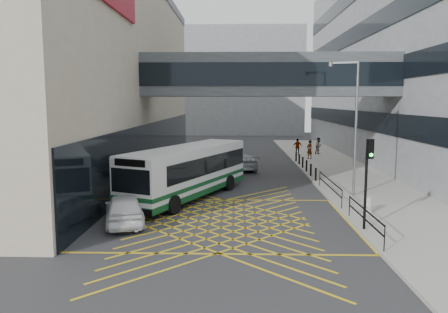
# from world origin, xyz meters

# --- Properties ---
(ground) EXTENTS (120.00, 120.00, 0.00)m
(ground) POSITION_xyz_m (0.00, 0.00, 0.00)
(ground) COLOR #333335
(building_whsmith) EXTENTS (24.17, 42.00, 16.00)m
(building_whsmith) POSITION_xyz_m (-17.98, 16.00, 8.00)
(building_whsmith) COLOR #BCAC92
(building_whsmith) RESTS_ON ground
(building_far) EXTENTS (28.00, 16.00, 18.00)m
(building_far) POSITION_xyz_m (-2.00, 60.00, 9.00)
(building_far) COLOR gray
(building_far) RESTS_ON ground
(skybridge) EXTENTS (20.00, 4.10, 3.00)m
(skybridge) POSITION_xyz_m (3.00, 12.00, 7.50)
(skybridge) COLOR #444A4F
(skybridge) RESTS_ON ground
(pavement) EXTENTS (6.00, 54.00, 0.16)m
(pavement) POSITION_xyz_m (9.00, 15.00, 0.08)
(pavement) COLOR #A29C94
(pavement) RESTS_ON ground
(box_junction) EXTENTS (12.00, 9.00, 0.01)m
(box_junction) POSITION_xyz_m (0.00, 0.00, 0.00)
(box_junction) COLOR gold
(box_junction) RESTS_ON ground
(bus) EXTENTS (6.69, 10.91, 3.04)m
(bus) POSITION_xyz_m (-2.10, 5.05, 1.63)
(bus) COLOR silver
(bus) RESTS_ON ground
(car_white) EXTENTS (3.08, 4.95, 1.47)m
(car_white) POSITION_xyz_m (-4.50, -0.59, 0.73)
(car_white) COLOR white
(car_white) RESTS_ON ground
(car_dark) EXTENTS (3.41, 5.05, 1.47)m
(car_dark) POSITION_xyz_m (-3.27, 14.12, 0.74)
(car_dark) COLOR black
(car_dark) RESTS_ON ground
(car_silver) EXTENTS (3.14, 5.03, 1.46)m
(car_silver) POSITION_xyz_m (1.11, 15.80, 0.73)
(car_silver) COLOR gray
(car_silver) RESTS_ON ground
(traffic_light) EXTENTS (0.31, 0.47, 3.94)m
(traffic_light) POSITION_xyz_m (6.28, -1.73, 2.72)
(traffic_light) COLOR black
(traffic_light) RESTS_ON pavement
(street_lamp) EXTENTS (1.73, 0.76, 7.76)m
(street_lamp) POSITION_xyz_m (7.45, 5.31, 4.58)
(street_lamp) COLOR slate
(street_lamp) RESTS_ON pavement
(litter_bin) EXTENTS (0.46, 0.46, 0.80)m
(litter_bin) POSITION_xyz_m (7.22, 1.17, 0.56)
(litter_bin) COLOR #ADA89E
(litter_bin) RESTS_ON pavement
(kerb_railings) EXTENTS (0.05, 12.54, 1.00)m
(kerb_railings) POSITION_xyz_m (6.15, 1.78, 0.88)
(kerb_railings) COLOR black
(kerb_railings) RESTS_ON pavement
(bollards) EXTENTS (0.14, 10.14, 0.90)m
(bollards) POSITION_xyz_m (6.25, 15.00, 0.61)
(bollards) COLOR black
(bollards) RESTS_ON pavement
(pedestrian_a) EXTENTS (0.87, 0.82, 1.78)m
(pedestrian_a) POSITION_xyz_m (7.77, 21.79, 1.05)
(pedestrian_a) COLOR gray
(pedestrian_a) RESTS_ON pavement
(pedestrian_b) EXTENTS (0.98, 0.90, 1.74)m
(pedestrian_b) POSITION_xyz_m (9.35, 25.46, 1.03)
(pedestrian_b) COLOR gray
(pedestrian_b) RESTS_ON pavement
(pedestrian_c) EXTENTS (1.01, 0.53, 1.67)m
(pedestrian_c) POSITION_xyz_m (7.05, 24.85, 1.00)
(pedestrian_c) COLOR gray
(pedestrian_c) RESTS_ON pavement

